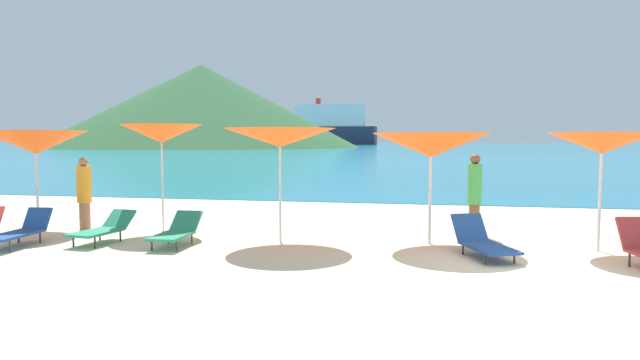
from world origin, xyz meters
TOP-DOWN VIEW (x-y plane):
  - ground_plane at (0.00, 10.00)m, footprint 50.00×100.00m
  - ocean_water at (0.00, 228.86)m, footprint 650.00×440.00m
  - headland_hill at (-68.46, 143.42)m, footprint 92.18×92.18m
  - umbrella_1 at (-10.26, 2.03)m, footprint 2.28×2.28m
  - umbrella_2 at (-7.39, 2.45)m, footprint 1.79×1.79m
  - umbrella_3 at (-4.43, 1.70)m, footprint 2.41×2.41m
  - umbrella_4 at (-1.49, 2.13)m, footprint 2.37×2.37m
  - umbrella_5 at (1.56, 1.99)m, footprint 1.89×1.89m
  - lounge_chair_2 at (-0.57, 1.07)m, footprint 1.14×1.67m
  - lounge_chair_4 at (-7.87, 0.90)m, footprint 0.74×1.51m
  - lounge_chair_5 at (-6.30, 0.91)m, footprint 0.62×1.47m
  - lounge_chair_8 at (-9.27, 0.28)m, footprint 0.66×1.59m
  - beachgoer_2 at (-0.56, 3.33)m, footprint 0.30×0.30m
  - beachgoer_3 at (-9.17, 2.18)m, footprint 0.32×0.32m
  - cruise_ship at (-52.61, 259.92)m, footprint 46.54×10.26m

SIDE VIEW (x-z plane):
  - ground_plane at x=0.00m, z-range -0.30..0.00m
  - ocean_water at x=0.00m, z-range 0.00..0.02m
  - lounge_chair_2 at x=-0.57m, z-range -0.07..0.61m
  - lounge_chair_5 at x=-6.30m, z-range -0.02..0.59m
  - lounge_chair_4 at x=-7.87m, z-range -0.01..0.58m
  - lounge_chair_8 at x=-9.27m, z-range -0.04..0.63m
  - beachgoer_3 at x=-9.17m, z-range 0.05..1.70m
  - beachgoer_2 at x=-0.56m, z-range 0.06..1.81m
  - umbrella_4 at x=-1.49m, z-range 0.85..3.04m
  - umbrella_5 at x=1.56m, z-range 0.89..3.08m
  - umbrella_1 at x=-10.26m, z-range 0.86..3.12m
  - umbrella_3 at x=-4.43m, z-range 0.95..3.23m
  - umbrella_2 at x=-7.39m, z-range 0.99..3.38m
  - cruise_ship at x=-52.61m, z-range -2.63..20.15m
  - headland_hill at x=-68.46m, z-range 0.00..24.11m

